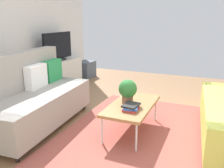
{
  "coord_description": "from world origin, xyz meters",
  "views": [
    {
      "loc": [
        -3.0,
        -0.86,
        1.59
      ],
      "look_at": [
        0.11,
        0.48,
        0.65
      ],
      "focal_mm": 38.13,
      "sensor_mm": 36.0,
      "label": 1
    }
  ],
  "objects_px": {
    "table_book_0": "(131,109)",
    "bottle_1": "(51,59)",
    "bottle_0": "(48,59)",
    "tv": "(58,47)",
    "tv_console": "(59,74)",
    "coffee_table": "(132,106)",
    "couch_beige": "(33,98)",
    "storage_trunk": "(86,69)",
    "vase_0": "(39,60)",
    "potted_plant": "(128,90)"
  },
  "relations": [
    {
      "from": "table_book_0",
      "to": "bottle_1",
      "type": "xyz_separation_m",
      "value": [
        1.42,
        2.35,
        0.28
      ]
    },
    {
      "from": "couch_beige",
      "to": "bottle_1",
      "type": "relative_size",
      "value": 13.14
    },
    {
      "from": "potted_plant",
      "to": "bottle_0",
      "type": "bearing_deg",
      "value": 63.7
    },
    {
      "from": "tv",
      "to": "storage_trunk",
      "type": "height_order",
      "value": "tv"
    },
    {
      "from": "bottle_1",
      "to": "tv",
      "type": "bearing_deg",
      "value": 3.67
    },
    {
      "from": "potted_plant",
      "to": "table_book_0",
      "type": "distance_m",
      "value": 0.31
    },
    {
      "from": "vase_0",
      "to": "bottle_0",
      "type": "bearing_deg",
      "value": -29.3
    },
    {
      "from": "table_book_0",
      "to": "bottle_0",
      "type": "distance_m",
      "value": 2.7
    },
    {
      "from": "coffee_table",
      "to": "bottle_0",
      "type": "relative_size",
      "value": 5.68
    },
    {
      "from": "tv",
      "to": "bottle_1",
      "type": "relative_size",
      "value": 6.73
    },
    {
      "from": "storage_trunk",
      "to": "vase_0",
      "type": "relative_size",
      "value": 2.61
    },
    {
      "from": "tv_console",
      "to": "table_book_0",
      "type": "distance_m",
      "value": 2.95
    },
    {
      "from": "couch_beige",
      "to": "storage_trunk",
      "type": "xyz_separation_m",
      "value": [
        3.01,
        0.81,
        -0.23
      ]
    },
    {
      "from": "table_book_0",
      "to": "tv_console",
      "type": "bearing_deg",
      "value": 54.06
    },
    {
      "from": "tv_console",
      "to": "table_book_0",
      "type": "height_order",
      "value": "tv_console"
    },
    {
      "from": "table_book_0",
      "to": "bottle_0",
      "type": "height_order",
      "value": "bottle_0"
    },
    {
      "from": "storage_trunk",
      "to": "coffee_table",
      "type": "bearing_deg",
      "value": -139.61
    },
    {
      "from": "storage_trunk",
      "to": "vase_0",
      "type": "distance_m",
      "value": 1.76
    },
    {
      "from": "potted_plant",
      "to": "vase_0",
      "type": "bearing_deg",
      "value": 67.92
    },
    {
      "from": "bottle_0",
      "to": "bottle_1",
      "type": "xyz_separation_m",
      "value": [
        0.11,
        0.0,
        -0.02
      ]
    },
    {
      "from": "vase_0",
      "to": "potted_plant",
      "type": "bearing_deg",
      "value": -112.08
    },
    {
      "from": "table_book_0",
      "to": "coffee_table",
      "type": "bearing_deg",
      "value": 15.19
    },
    {
      "from": "coffee_table",
      "to": "bottle_1",
      "type": "relative_size",
      "value": 7.4
    },
    {
      "from": "coffee_table",
      "to": "tv",
      "type": "height_order",
      "value": "tv"
    },
    {
      "from": "coffee_table",
      "to": "tv_console",
      "type": "bearing_deg",
      "value": 56.86
    },
    {
      "from": "coffee_table",
      "to": "vase_0",
      "type": "relative_size",
      "value": 5.52
    },
    {
      "from": "bottle_1",
      "to": "bottle_0",
      "type": "bearing_deg",
      "value": 180.0
    },
    {
      "from": "coffee_table",
      "to": "tv",
      "type": "bearing_deg",
      "value": 56.63
    },
    {
      "from": "tv",
      "to": "table_book_0",
      "type": "height_order",
      "value": "tv"
    },
    {
      "from": "couch_beige",
      "to": "vase_0",
      "type": "height_order",
      "value": "couch_beige"
    },
    {
      "from": "tv_console",
      "to": "bottle_1",
      "type": "height_order",
      "value": "bottle_1"
    },
    {
      "from": "tv",
      "to": "bottle_0",
      "type": "xyz_separation_m",
      "value": [
        -0.42,
        -0.02,
        -0.22
      ]
    },
    {
      "from": "couch_beige",
      "to": "table_book_0",
      "type": "bearing_deg",
      "value": 92.87
    },
    {
      "from": "vase_0",
      "to": "bottle_1",
      "type": "bearing_deg",
      "value": -18.54
    },
    {
      "from": "tv",
      "to": "table_book_0",
      "type": "relative_size",
      "value": 4.17
    },
    {
      "from": "couch_beige",
      "to": "table_book_0",
      "type": "xyz_separation_m",
      "value": [
        0.18,
        -1.48,
        -0.01
      ]
    },
    {
      "from": "storage_trunk",
      "to": "tv_console",
      "type": "bearing_deg",
      "value": 174.81
    },
    {
      "from": "couch_beige",
      "to": "potted_plant",
      "type": "relative_size",
      "value": 5.62
    },
    {
      "from": "tv_console",
      "to": "potted_plant",
      "type": "distance_m",
      "value": 2.74
    },
    {
      "from": "coffee_table",
      "to": "table_book_0",
      "type": "distance_m",
      "value": 0.22
    },
    {
      "from": "couch_beige",
      "to": "tv_console",
      "type": "distance_m",
      "value": 2.12
    },
    {
      "from": "couch_beige",
      "to": "tv",
      "type": "relative_size",
      "value": 1.95
    },
    {
      "from": "tv",
      "to": "storage_trunk",
      "type": "xyz_separation_m",
      "value": [
        1.1,
        -0.08,
        -0.73
      ]
    },
    {
      "from": "potted_plant",
      "to": "bottle_0",
      "type": "relative_size",
      "value": 1.8
    },
    {
      "from": "tv",
      "to": "bottle_0",
      "type": "height_order",
      "value": "tv"
    },
    {
      "from": "bottle_0",
      "to": "bottle_1",
      "type": "height_order",
      "value": "bottle_0"
    },
    {
      "from": "couch_beige",
      "to": "storage_trunk",
      "type": "height_order",
      "value": "couch_beige"
    },
    {
      "from": "tv_console",
      "to": "bottle_1",
      "type": "distance_m",
      "value": 0.5
    },
    {
      "from": "couch_beige",
      "to": "potted_plant",
      "type": "bearing_deg",
      "value": 102.11
    },
    {
      "from": "coffee_table",
      "to": "table_book_0",
      "type": "height_order",
      "value": "table_book_0"
    }
  ]
}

